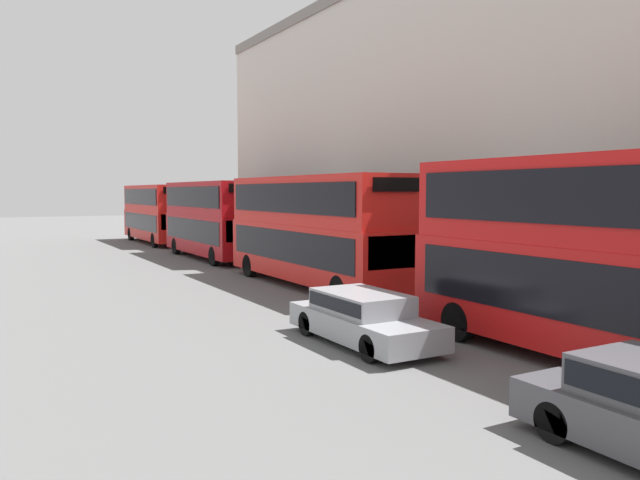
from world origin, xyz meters
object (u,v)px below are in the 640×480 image
(bus_third_in_queue, at_px, (213,216))
(bus_trailing, at_px, (157,211))
(bus_leading, at_px, (636,254))
(car_hatchback, at_px, (363,316))
(bus_second_in_queue, at_px, (314,226))

(bus_third_in_queue, distance_m, bus_trailing, 12.14)
(bus_third_in_queue, xyz_separation_m, bus_trailing, (0.00, 12.14, -0.04))
(bus_leading, distance_m, car_hatchback, 6.28)
(bus_third_in_queue, height_order, car_hatchback, bus_third_in_queue)
(bus_third_in_queue, bearing_deg, car_hatchback, -99.30)
(bus_second_in_queue, relative_size, bus_trailing, 1.06)
(bus_leading, xyz_separation_m, bus_trailing, (0.00, 37.85, -0.17))
(bus_third_in_queue, distance_m, car_hatchback, 21.10)
(car_hatchback, bearing_deg, bus_trailing, 84.10)
(bus_trailing, bearing_deg, bus_second_in_queue, -90.00)
(bus_second_in_queue, xyz_separation_m, bus_third_in_queue, (-0.00, 11.97, -0.03))
(bus_second_in_queue, bearing_deg, car_hatchback, -111.16)
(bus_second_in_queue, distance_m, bus_third_in_queue, 11.97)
(bus_leading, relative_size, car_hatchback, 2.41)
(bus_second_in_queue, distance_m, bus_trailing, 24.11)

